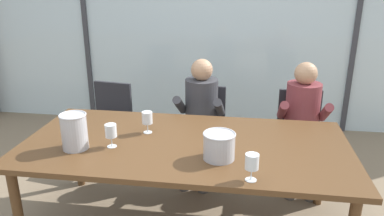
% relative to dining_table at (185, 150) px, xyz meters
% --- Properties ---
extents(ground, '(14.00, 14.00, 0.00)m').
position_rel_dining_table_xyz_m(ground, '(0.00, 1.00, -0.68)').
color(ground, '#847056').
extents(window_glass_panel, '(7.63, 0.03, 2.60)m').
position_rel_dining_table_xyz_m(window_glass_panel, '(0.00, 2.29, 0.62)').
color(window_glass_panel, silver).
rests_on(window_glass_panel, ground).
extents(window_mullion_left, '(0.06, 0.06, 2.60)m').
position_rel_dining_table_xyz_m(window_mullion_left, '(-1.72, 2.27, 0.62)').
color(window_mullion_left, '#38383D').
rests_on(window_mullion_left, ground).
extents(window_mullion_right, '(0.06, 0.06, 2.60)m').
position_rel_dining_table_xyz_m(window_mullion_right, '(1.72, 2.27, 0.62)').
color(window_mullion_right, '#38383D').
rests_on(window_mullion_right, ground).
extents(hillside_vineyard, '(13.63, 2.40, 1.47)m').
position_rel_dining_table_xyz_m(hillside_vineyard, '(0.00, 5.89, 0.05)').
color(hillside_vineyard, '#477A38').
rests_on(hillside_vineyard, ground).
extents(dining_table, '(2.43, 1.18, 0.74)m').
position_rel_dining_table_xyz_m(dining_table, '(0.00, 0.00, 0.00)').
color(dining_table, brown).
rests_on(dining_table, ground).
extents(chair_near_curtain, '(0.50, 0.50, 0.86)m').
position_rel_dining_table_xyz_m(chair_near_curtain, '(-0.98, 1.02, -0.19)').
color(chair_near_curtain, '#232328').
rests_on(chair_near_curtain, ground).
extents(chair_left_of_center, '(0.47, 0.47, 0.86)m').
position_rel_dining_table_xyz_m(chair_left_of_center, '(0.02, 1.03, -0.19)').
color(chair_left_of_center, '#232328').
rests_on(chair_left_of_center, ground).
extents(chair_center, '(0.45, 0.45, 0.86)m').
position_rel_dining_table_xyz_m(chair_center, '(0.98, 1.02, -0.19)').
color(chair_center, '#232328').
rests_on(chair_center, ground).
extents(person_charcoal_jacket, '(0.48, 0.62, 1.18)m').
position_rel_dining_table_xyz_m(person_charcoal_jacket, '(0.00, 0.86, -0.01)').
color(person_charcoal_jacket, '#38383D').
rests_on(person_charcoal_jacket, ground).
extents(person_maroon_top, '(0.47, 0.61, 1.18)m').
position_rel_dining_table_xyz_m(person_maroon_top, '(0.97, 0.86, -0.01)').
color(person_maroon_top, brown).
rests_on(person_maroon_top, ground).
extents(ice_bucket_primary, '(0.19, 0.19, 0.26)m').
position_rel_dining_table_xyz_m(ice_bucket_primary, '(-0.76, -0.22, 0.19)').
color(ice_bucket_primary, '#B7B7BC').
rests_on(ice_bucket_primary, dining_table).
extents(ice_bucket_secondary, '(0.22, 0.22, 0.19)m').
position_rel_dining_table_xyz_m(ice_bucket_secondary, '(0.27, -0.22, 0.16)').
color(ice_bucket_secondary, '#B7B7BC').
rests_on(ice_bucket_secondary, dining_table).
extents(wine_glass_by_left_taster, '(0.08, 0.08, 0.17)m').
position_rel_dining_table_xyz_m(wine_glass_by_left_taster, '(-0.32, 0.14, 0.18)').
color(wine_glass_by_left_taster, silver).
rests_on(wine_glass_by_left_taster, dining_table).
extents(wine_glass_near_bucket, '(0.08, 0.08, 0.17)m').
position_rel_dining_table_xyz_m(wine_glass_near_bucket, '(-0.52, -0.15, 0.18)').
color(wine_glass_near_bucket, silver).
rests_on(wine_glass_near_bucket, dining_table).
extents(wine_glass_center_pour, '(0.08, 0.08, 0.17)m').
position_rel_dining_table_xyz_m(wine_glass_center_pour, '(0.49, -0.48, 0.18)').
color(wine_glass_center_pour, silver).
rests_on(wine_glass_center_pour, dining_table).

